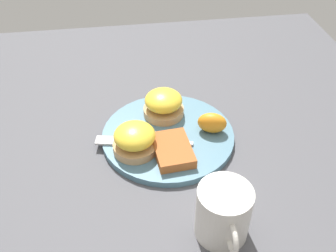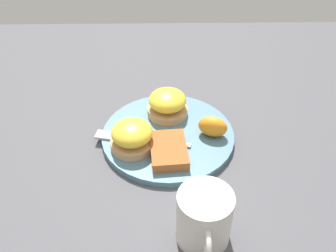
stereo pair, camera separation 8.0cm
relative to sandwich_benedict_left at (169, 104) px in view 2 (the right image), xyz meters
name	(u,v)px [view 2 (the right image)]	position (x,y,z in m)	size (l,w,h in m)	color
ground_plane	(168,138)	(0.07, 0.00, -0.04)	(1.10, 1.10, 0.00)	#4C4C51
plate	(168,136)	(0.07, 0.00, -0.03)	(0.27, 0.27, 0.01)	slate
sandwich_benedict_left	(169,104)	(0.00, 0.00, 0.00)	(0.09, 0.09, 0.06)	tan
sandwich_benedict_right	(132,136)	(0.11, -0.07, 0.00)	(0.09, 0.09, 0.06)	tan
hashbrown_patty	(168,150)	(0.13, 0.00, -0.02)	(0.10, 0.07, 0.02)	#A75829
orange_wedge	(213,127)	(0.07, 0.09, -0.01)	(0.06, 0.04, 0.04)	orange
fork	(136,139)	(0.09, -0.07, -0.03)	(0.06, 0.20, 0.00)	silver
cup	(204,218)	(0.31, 0.05, 0.01)	(0.12, 0.09, 0.10)	silver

